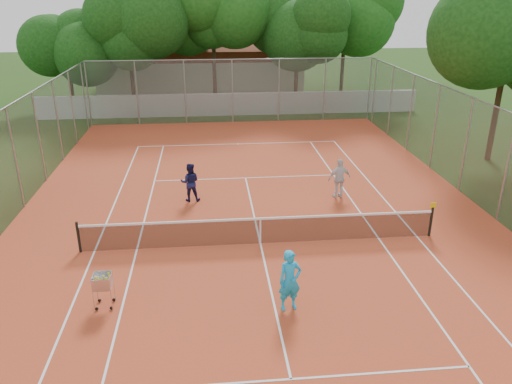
{
  "coord_description": "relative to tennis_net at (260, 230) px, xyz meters",
  "views": [
    {
      "loc": [
        -1.61,
        -14.92,
        7.97
      ],
      "look_at": [
        0.0,
        1.5,
        1.3
      ],
      "focal_mm": 35.0,
      "sensor_mm": 36.0,
      "label": 1
    }
  ],
  "objects": [
    {
      "name": "perimeter_fence",
      "position": [
        0.0,
        0.0,
        1.49
      ],
      "size": [
        18.0,
        34.0,
        4.0
      ],
      "primitive_type": "cube",
      "color": "slate",
      "rests_on": "ground"
    },
    {
      "name": "player_near",
      "position": [
        0.38,
        -3.76,
        0.37
      ],
      "size": [
        0.7,
        0.53,
        1.72
      ],
      "primitive_type": "imported",
      "rotation": [
        0.0,
        0.0,
        0.2
      ],
      "color": "#1AA8E2",
      "rests_on": "court_pad"
    },
    {
      "name": "player_far_right",
      "position": [
        3.67,
        3.78,
        0.33
      ],
      "size": [
        1.02,
        0.56,
        1.65
      ],
      "primitive_type": "imported",
      "rotation": [
        0.0,
        0.0,
        3.31
      ],
      "color": "silver",
      "rests_on": "court_pad"
    },
    {
      "name": "tropical_trees",
      "position": [
        0.0,
        22.0,
        4.49
      ],
      "size": [
        29.0,
        19.0,
        10.0
      ],
      "primitive_type": "cube",
      "color": "#0E370D",
      "rests_on": "ground"
    },
    {
      "name": "ground",
      "position": [
        0.0,
        0.0,
        -0.51
      ],
      "size": [
        120.0,
        120.0,
        0.0
      ],
      "primitive_type": "plane",
      "color": "#1A340E",
      "rests_on": "ground"
    },
    {
      "name": "boundary_wall",
      "position": [
        0.0,
        19.0,
        0.24
      ],
      "size": [
        26.0,
        0.3,
        1.5
      ],
      "primitive_type": "cube",
      "color": "silver",
      "rests_on": "ground"
    },
    {
      "name": "tennis_net",
      "position": [
        0.0,
        0.0,
        0.0
      ],
      "size": [
        11.88,
        0.1,
        0.98
      ],
      "primitive_type": "cube",
      "color": "black",
      "rests_on": "court_pad"
    },
    {
      "name": "player_far_left",
      "position": [
        -2.43,
        4.01,
        0.3
      ],
      "size": [
        0.79,
        0.63,
        1.58
      ],
      "primitive_type": "imported",
      "rotation": [
        0.0,
        0.0,
        3.1
      ],
      "color": "#171845",
      "rests_on": "court_pad"
    },
    {
      "name": "court_lines",
      "position": [
        0.0,
        0.0,
        -0.49
      ],
      "size": [
        10.98,
        23.78,
        0.01
      ],
      "primitive_type": "cube",
      "color": "white",
      "rests_on": "court_pad"
    },
    {
      "name": "clubhouse",
      "position": [
        -2.0,
        29.0,
        1.69
      ],
      "size": [
        16.4,
        9.0,
        4.4
      ],
      "primitive_type": "cube",
      "color": "beige",
      "rests_on": "ground"
    },
    {
      "name": "court_pad",
      "position": [
        0.0,
        0.0,
        -0.5
      ],
      "size": [
        18.0,
        34.0,
        0.02
      ],
      "primitive_type": "cube",
      "color": "#BA4624",
      "rests_on": "ground"
    },
    {
      "name": "ball_hopper",
      "position": [
        -4.57,
        -3.18,
        0.04
      ],
      "size": [
        0.56,
        0.56,
        1.05
      ],
      "primitive_type": "cube",
      "rotation": [
        0.0,
        0.0,
        -0.12
      ],
      "color": "#B8B8C0",
      "rests_on": "court_pad"
    }
  ]
}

